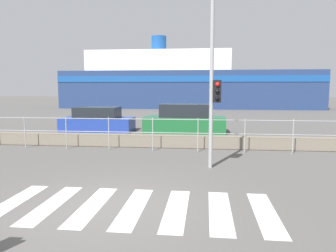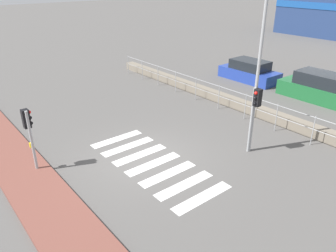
{
  "view_description": "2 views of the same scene",
  "coord_description": "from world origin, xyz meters",
  "px_view_note": "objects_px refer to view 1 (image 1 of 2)",
  "views": [
    {
      "loc": [
        2.07,
        -6.5,
        2.51
      ],
      "look_at": [
        1.09,
        2.0,
        1.5
      ],
      "focal_mm": 35.0,
      "sensor_mm": 36.0,
      "label": 1
    },
    {
      "loc": [
        9.36,
        -6.38,
        6.63
      ],
      "look_at": [
        0.26,
        1.0,
        1.2
      ],
      "focal_mm": 35.0,
      "sensor_mm": 36.0,
      "label": 2
    }
  ],
  "objects_px": {
    "ferry_boat": "(183,84)",
    "parked_car_green": "(185,120)",
    "traffic_light_far": "(215,104)",
    "parked_car_blue": "(98,121)",
    "streetlamp": "(212,27)"
  },
  "relations": [
    {
      "from": "ferry_boat",
      "to": "parked_car_green",
      "type": "bearing_deg",
      "value": -85.72
    },
    {
      "from": "traffic_light_far",
      "to": "parked_car_blue",
      "type": "relative_size",
      "value": 0.67
    },
    {
      "from": "parked_car_blue",
      "to": "parked_car_green",
      "type": "xyz_separation_m",
      "value": [
        5.04,
        -0.0,
        0.09
      ]
    },
    {
      "from": "traffic_light_far",
      "to": "streetlamp",
      "type": "height_order",
      "value": "streetlamp"
    },
    {
      "from": "parked_car_blue",
      "to": "ferry_boat",
      "type": "bearing_deg",
      "value": 81.32
    },
    {
      "from": "traffic_light_far",
      "to": "ferry_boat",
      "type": "xyz_separation_m",
      "value": [
        -3.09,
        30.26,
        0.92
      ]
    },
    {
      "from": "traffic_light_far",
      "to": "ferry_boat",
      "type": "bearing_deg",
      "value": 95.84
    },
    {
      "from": "streetlamp",
      "to": "parked_car_blue",
      "type": "height_order",
      "value": "streetlamp"
    },
    {
      "from": "traffic_light_far",
      "to": "ferry_boat",
      "type": "relative_size",
      "value": 0.09
    },
    {
      "from": "streetlamp",
      "to": "parked_car_green",
      "type": "distance_m",
      "value": 9.08
    },
    {
      "from": "traffic_light_far",
      "to": "streetlamp",
      "type": "relative_size",
      "value": 0.39
    },
    {
      "from": "parked_car_green",
      "to": "parked_car_blue",
      "type": "bearing_deg",
      "value": 180.0
    },
    {
      "from": "streetlamp",
      "to": "parked_car_green",
      "type": "bearing_deg",
      "value": 99.14
    },
    {
      "from": "traffic_light_far",
      "to": "streetlamp",
      "type": "bearing_deg",
      "value": -132.93
    },
    {
      "from": "streetlamp",
      "to": "parked_car_blue",
      "type": "bearing_deg",
      "value": 127.71
    }
  ]
}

